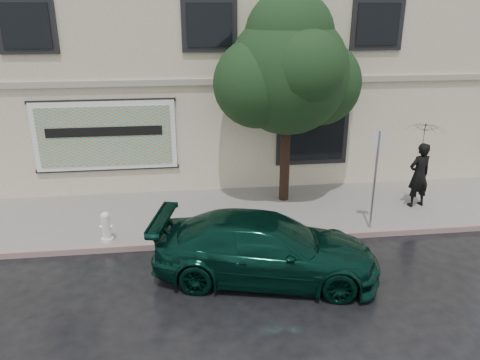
{
  "coord_description": "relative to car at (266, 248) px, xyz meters",
  "views": [
    {
      "loc": [
        -0.86,
        -9.05,
        5.7
      ],
      "look_at": [
        0.54,
        2.2,
        1.48
      ],
      "focal_mm": 35.0,
      "sensor_mm": 36.0,
      "label": 1
    }
  ],
  "objects": [
    {
      "name": "ground",
      "position": [
        -0.83,
        0.09,
        -0.72
      ],
      "size": [
        90.0,
        90.0,
        0.0
      ],
      "primitive_type": "plane",
      "color": "black",
      "rests_on": "ground"
    },
    {
      "name": "sidewalk",
      "position": [
        -0.83,
        3.34,
        -0.64
      ],
      "size": [
        20.0,
        3.5,
        0.15
      ],
      "primitive_type": "cube",
      "color": "gray",
      "rests_on": "ground"
    },
    {
      "name": "curb",
      "position": [
        -0.83,
        1.59,
        -0.64
      ],
      "size": [
        20.0,
        0.18,
        0.16
      ],
      "primitive_type": "cube",
      "color": "gray",
      "rests_on": "ground"
    },
    {
      "name": "building",
      "position": [
        -0.82,
        9.09,
        2.78
      ],
      "size": [
        20.0,
        8.12,
        7.0
      ],
      "color": "beige",
      "rests_on": "ground"
    },
    {
      "name": "billboard",
      "position": [
        -4.03,
        5.01,
        1.34
      ],
      "size": [
        4.3,
        0.16,
        2.2
      ],
      "color": "white",
      "rests_on": "ground"
    },
    {
      "name": "car",
      "position": [
        0.0,
        0.0,
        0.0
      ],
      "size": [
        5.28,
        3.23,
        1.43
      ],
      "primitive_type": "imported",
      "rotation": [
        0.0,
        0.0,
        1.34
      ],
      "color": "black",
      "rests_on": "ground"
    },
    {
      "name": "pedestrian",
      "position": [
        5.04,
        3.04,
        0.4
      ],
      "size": [
        0.78,
        0.6,
        1.92
      ],
      "primitive_type": "imported",
      "rotation": [
        0.0,
        0.0,
        3.36
      ],
      "color": "black",
      "rests_on": "sidewalk"
    },
    {
      "name": "umbrella",
      "position": [
        5.04,
        3.04,
        1.76
      ],
      "size": [
        1.24,
        1.24,
        0.8
      ],
      "primitive_type": "imported",
      "rotation": [
        0.0,
        0.0,
        0.15
      ],
      "color": "black",
      "rests_on": "pedestrian"
    },
    {
      "name": "street_tree",
      "position": [
        1.28,
        4.02,
        3.21
      ],
      "size": [
        3.41,
        3.41,
        5.49
      ],
      "color": "black",
      "rests_on": "sidewalk"
    },
    {
      "name": "fire_hydrant",
      "position": [
        -3.7,
        1.89,
        -0.18
      ],
      "size": [
        0.32,
        0.3,
        0.79
      ],
      "rotation": [
        0.0,
        0.0,
        -0.22
      ],
      "color": "white",
      "rests_on": "sidewalk"
    },
    {
      "name": "sign_pole",
      "position": [
        3.15,
        1.79,
        1.02
      ],
      "size": [
        0.32,
        0.11,
        2.64
      ],
      "rotation": [
        0.0,
        0.0,
        -0.29
      ],
      "color": "#9A9BA2",
      "rests_on": "sidewalk"
    }
  ]
}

